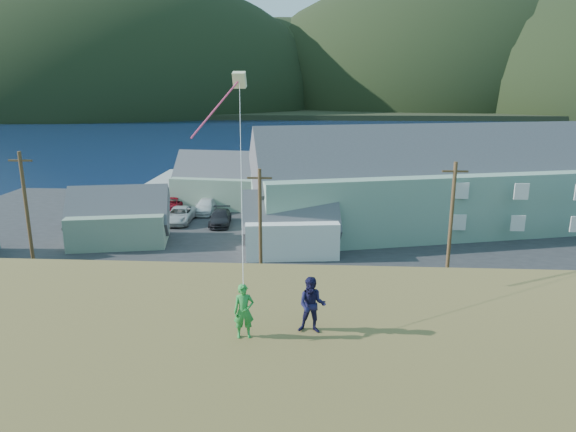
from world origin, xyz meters
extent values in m
plane|color=#0A1638|center=(0.00, 0.00, 0.00)|extent=(900.00, 900.00, 0.00)
cube|color=#4C3D19|center=(0.00, -2.00, 0.05)|extent=(110.00, 8.00, 0.10)
cube|color=#28282B|center=(0.00, 17.00, 0.06)|extent=(72.00, 36.00, 0.12)
cube|color=gray|center=(-6.00, 40.00, 0.45)|extent=(26.00, 14.00, 0.90)
cube|color=black|center=(0.00, 330.00, 1.00)|extent=(900.00, 320.00, 2.00)
ellipsoid|color=black|center=(-120.00, 260.00, 2.00)|extent=(260.00, 234.00, 143.00)
ellipsoid|color=black|center=(-20.00, 300.00, 2.00)|extent=(200.00, 180.00, 100.00)
ellipsoid|color=black|center=(70.00, 290.00, 2.00)|extent=(230.00, 207.00, 142.60)
cube|color=gray|center=(15.37, 18.07, 3.06)|extent=(35.72, 18.12, 5.89)
cube|color=#47474C|center=(15.37, 18.07, 7.58)|extent=(36.15, 18.02, 9.59)
cube|color=gray|center=(-13.30, 11.76, 1.55)|extent=(8.97, 6.87, 2.87)
cube|color=#47474C|center=(-13.30, 11.76, 3.71)|extent=(9.44, 6.83, 5.24)
cube|color=white|center=(1.90, 10.25, 1.61)|extent=(8.03, 6.18, 2.98)
cube|color=#47474C|center=(1.90, 10.25, 3.84)|extent=(8.52, 6.16, 5.24)
cube|color=gray|center=(-6.65, 26.82, 1.86)|extent=(11.56, 7.73, 3.48)
cube|color=#47474C|center=(-6.65, 26.82, 4.58)|extent=(12.04, 7.68, 6.43)
cylinder|color=#47331E|center=(-15.37, 1.50, 4.82)|extent=(0.24, 0.24, 9.40)
cylinder|color=#47331E|center=(0.37, 1.50, 4.33)|extent=(0.24, 0.24, 8.42)
cylinder|color=#47331E|center=(12.65, 1.50, 4.61)|extent=(0.24, 0.24, 8.98)
imported|color=black|center=(-5.62, 18.23, 0.84)|extent=(2.51, 5.16, 1.45)
imported|color=#ACABB0|center=(-15.12, 16.79, 0.84)|extent=(1.54, 4.40, 1.45)
imported|color=black|center=(-1.61, 23.34, 0.80)|extent=(1.72, 4.03, 1.36)
imported|color=maroon|center=(-12.08, 23.78, 0.84)|extent=(2.83, 5.34, 1.43)
imported|color=navy|center=(1.16, 24.44, 0.78)|extent=(1.42, 4.00, 1.31)
imported|color=navy|center=(0.08, 18.65, 0.84)|extent=(2.25, 4.40, 1.43)
imported|color=beige|center=(-9.90, 18.86, 0.89)|extent=(2.67, 5.57, 1.53)
imported|color=white|center=(-8.07, 22.99, 0.88)|extent=(2.44, 5.34, 1.51)
imported|color=#AF151B|center=(-18.72, 17.80, 0.91)|extent=(1.90, 4.66, 1.58)
imported|color=#248433|center=(2.25, -18.29, 7.95)|extent=(0.61, 0.47, 1.49)
imported|color=#161439|center=(4.05, -17.89, 7.99)|extent=(0.81, 0.66, 1.58)
cube|color=beige|center=(1.32, -12.12, 13.93)|extent=(0.48, 0.45, 0.60)
cylinder|color=#E13B67|center=(0.72, -13.37, 13.03)|extent=(0.06, 0.06, 3.31)
cylinder|color=white|center=(1.79, -15.21, 11.31)|extent=(0.02, 0.02, 8.14)
camera|label=1|loc=(4.20, -30.72, 13.80)|focal=32.00mm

